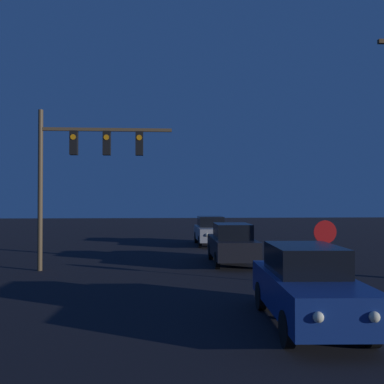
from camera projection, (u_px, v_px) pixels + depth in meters
car_near at (307, 285)px, 8.97m from camera, size 1.84×4.43×1.65m
car_mid at (232, 243)px, 17.50m from camera, size 1.73×4.39×1.65m
car_far at (211, 231)px, 24.74m from camera, size 1.68×4.37×1.65m
traffic_signal_mast at (80, 160)px, 15.97m from camera, size 4.97×0.30×5.98m
stop_sign at (325, 240)px, 12.94m from camera, size 0.71×0.07×2.00m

